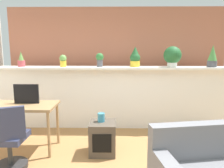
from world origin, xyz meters
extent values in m
cube|color=white|center=(0.00, 2.00, 0.61)|extent=(4.77, 0.16, 1.22)
cube|color=white|center=(0.00, 1.96, 1.24)|extent=(4.77, 0.39, 0.04)
cube|color=#AD664C|center=(0.00, 2.60, 1.25)|extent=(4.77, 0.10, 2.50)
cylinder|color=#B7474C|center=(-1.89, 1.97, 1.32)|extent=(0.14, 0.14, 0.12)
cone|color=#669E4C|center=(-1.89, 1.97, 1.47)|extent=(0.10, 0.10, 0.18)
cylinder|color=gold|center=(-1.05, 1.94, 1.32)|extent=(0.12, 0.12, 0.12)
sphere|color=#669E4C|center=(-1.05, 1.94, 1.43)|extent=(0.14, 0.14, 0.14)
cylinder|color=#4C4C51|center=(-0.33, 1.97, 1.32)|extent=(0.12, 0.12, 0.14)
sphere|color=#2D7033|center=(-0.33, 1.97, 1.45)|extent=(0.15, 0.15, 0.15)
cylinder|color=gold|center=(0.37, 1.99, 1.31)|extent=(0.19, 0.19, 0.11)
sphere|color=#235B2D|center=(0.37, 1.99, 1.43)|extent=(0.20, 0.20, 0.20)
cone|color=#235B2D|center=(0.37, 1.99, 1.56)|extent=(0.17, 0.17, 0.18)
cylinder|color=silver|center=(1.09, 1.96, 1.31)|extent=(0.19, 0.19, 0.10)
sphere|color=#235B2D|center=(1.09, 1.96, 1.49)|extent=(0.34, 0.34, 0.34)
cylinder|color=#4C4C51|center=(1.85, 1.93, 1.32)|extent=(0.18, 0.18, 0.13)
cone|color=#4C9347|center=(1.85, 1.93, 1.53)|extent=(0.17, 0.17, 0.30)
cylinder|color=#99754C|center=(-1.00, 0.69, 0.35)|extent=(0.04, 0.04, 0.71)
cylinder|color=#99754C|center=(-2.00, 1.19, 0.35)|extent=(0.04, 0.04, 0.71)
cylinder|color=#99754C|center=(-1.00, 1.19, 0.35)|extent=(0.04, 0.04, 0.71)
cube|color=#99754C|center=(-1.50, 0.94, 0.73)|extent=(1.10, 0.60, 0.04)
cube|color=black|center=(-1.44, 1.02, 0.90)|extent=(0.39, 0.04, 0.31)
cylinder|color=#262628|center=(-1.44, 0.38, 0.04)|extent=(0.44, 0.44, 0.07)
cylinder|color=#333333|center=(-1.44, 0.38, 0.24)|extent=(0.06, 0.06, 0.34)
cube|color=#2D334C|center=(-1.44, 0.38, 0.45)|extent=(0.44, 0.44, 0.08)
cube|color=#2D334C|center=(-1.37, 0.20, 0.70)|extent=(0.43, 0.24, 0.42)
cube|color=#4C4238|center=(-0.21, 0.85, 0.25)|extent=(0.40, 0.40, 0.50)
cube|color=black|center=(-0.21, 0.66, 0.25)|extent=(0.28, 0.04, 0.28)
cylinder|color=teal|center=(-0.24, 0.88, 0.57)|extent=(0.11, 0.11, 0.13)
cube|color=slate|center=(1.13, 0.03, 0.60)|extent=(1.56, 0.42, 0.40)
cube|color=slate|center=(0.49, -0.38, 0.48)|extent=(0.29, 0.78, 0.16)
camera|label=1|loc=(-0.01, -2.36, 1.64)|focal=35.18mm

